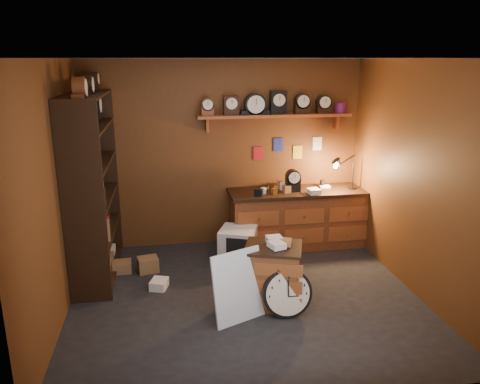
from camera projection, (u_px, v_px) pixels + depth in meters
name	position (u px, v px, depth m)	size (l,w,h in m)	color
floor	(246.00, 298.00, 5.47)	(4.00, 4.00, 0.00)	black
room_shell	(249.00, 151.00, 5.11)	(4.02, 3.62, 2.71)	brown
shelving_unit	(90.00, 180.00, 5.78)	(0.47, 1.60, 2.58)	black
workbench	(298.00, 215.00, 6.91)	(2.05, 0.66, 1.36)	brown
low_cabinet	(273.00, 273.00, 5.23)	(0.75, 0.69, 0.80)	brown
big_round_clock	(287.00, 293.00, 5.02)	(0.54, 0.17, 0.54)	black
white_panel	(238.00, 319.00, 5.03)	(0.59, 0.03, 0.79)	silver
mini_fridge	(238.00, 246.00, 6.37)	(0.60, 0.62, 0.48)	silver
floor_box_a	(122.00, 267.00, 6.12)	(0.24, 0.20, 0.15)	olive
floor_box_b	(159.00, 284.00, 5.68)	(0.19, 0.22, 0.11)	white
floor_box_c	(148.00, 264.00, 6.13)	(0.26, 0.21, 0.19)	olive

